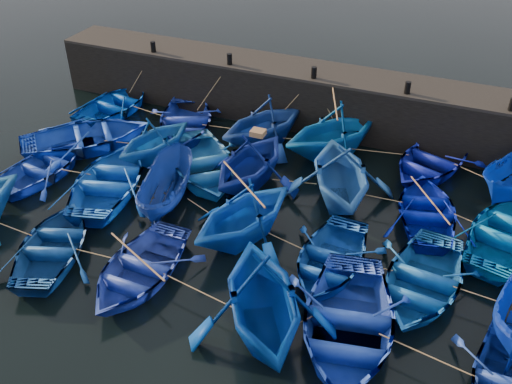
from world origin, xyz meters
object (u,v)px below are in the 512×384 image
at_px(boat_8, 203,164).
at_px(boat_13, 43,167).
at_px(wooden_crate, 258,133).
at_px(boat_0, 116,104).

bearing_deg(boat_8, boat_13, 163.76).
bearing_deg(boat_13, boat_8, -148.90).
bearing_deg(wooden_crate, boat_8, -179.53).
xyz_separation_m(boat_0, wooden_crate, (8.82, -3.34, 1.97)).
bearing_deg(boat_8, wooden_crate, -39.33).
height_order(boat_0, wooden_crate, wooden_crate).
xyz_separation_m(boat_13, wooden_crate, (8.23, 2.57, 2.00)).
relative_size(boat_0, boat_13, 1.07).
distance_m(boat_0, boat_13, 5.94).
bearing_deg(boat_0, wooden_crate, 167.15).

